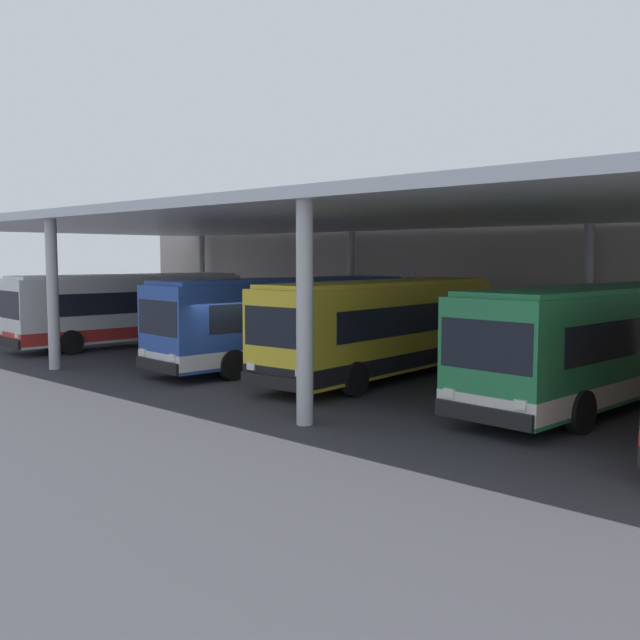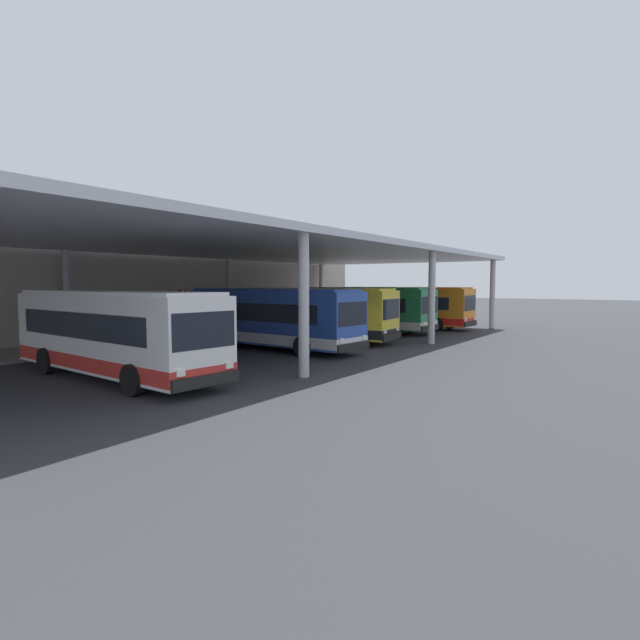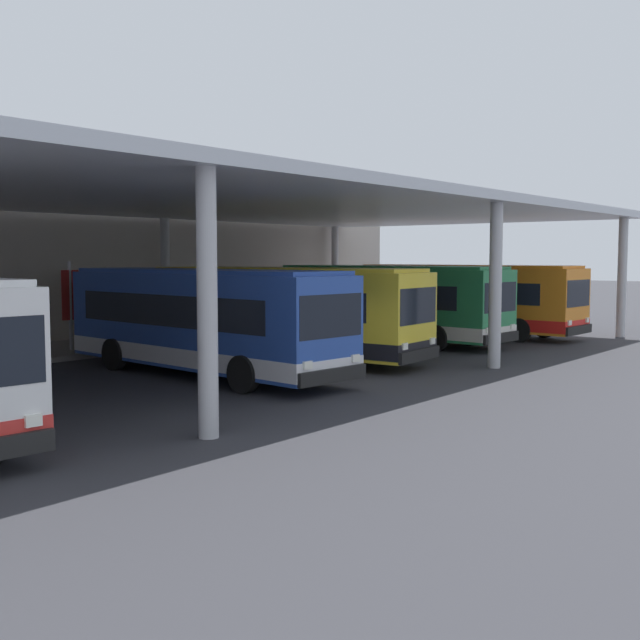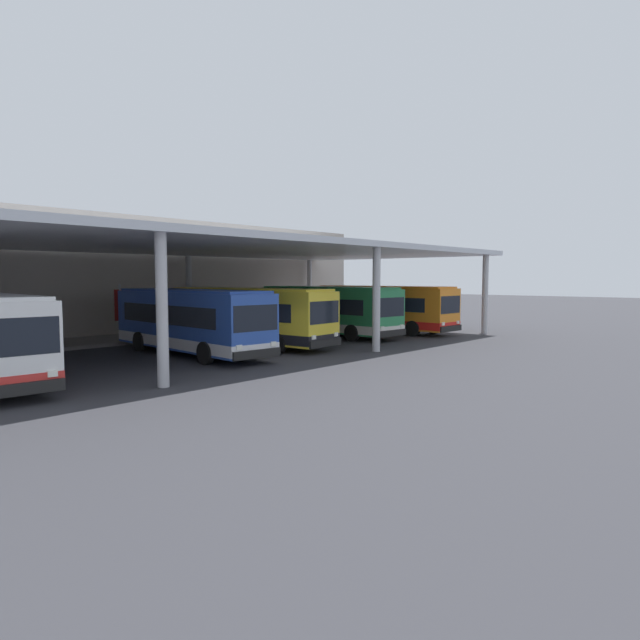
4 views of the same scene
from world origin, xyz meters
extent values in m
plane|color=#333338|center=(0.00, 0.00, 0.00)|extent=(200.00, 200.00, 0.00)
cube|color=gray|center=(0.00, 11.75, 0.09)|extent=(42.00, 4.50, 0.18)
cube|color=#ADA399|center=(0.00, 15.00, 3.90)|extent=(48.00, 1.60, 7.81)
cube|color=silver|center=(0.00, 5.50, 5.40)|extent=(40.00, 17.00, 0.30)
cylinder|color=#B2B2B7|center=(-6.17, -2.50, 2.62)|extent=(0.40, 0.40, 5.25)
cylinder|color=#B2B2B7|center=(6.17, -2.50, 2.62)|extent=(0.40, 0.40, 5.25)
cylinder|color=#B2B2B7|center=(6.17, 13.50, 2.62)|extent=(0.40, 0.40, 5.25)
cylinder|color=#B2B2B7|center=(18.50, -2.50, 2.62)|extent=(0.40, 0.40, 5.25)
cylinder|color=#B2B2B7|center=(18.50, 13.50, 2.62)|extent=(0.40, 0.40, 5.25)
cube|color=black|center=(-10.63, -2.08, 2.05)|extent=(2.30, 0.30, 1.10)
cube|color=black|center=(-10.64, -2.17, 0.55)|extent=(2.45, 0.35, 0.36)
cube|color=yellow|center=(-10.63, -2.05, 2.87)|extent=(1.75, 0.26, 0.28)
cube|color=white|center=(-9.74, -2.23, 0.90)|extent=(0.29, 0.10, 0.20)
cylinder|color=black|center=(-9.26, -0.26, 0.50)|extent=(0.36, 1.02, 1.00)
cube|color=#284CA8|center=(-0.75, 3.57, 1.70)|extent=(3.25, 10.55, 2.70)
cube|color=silver|center=(-0.75, 3.57, 0.70)|extent=(3.27, 10.58, 0.50)
cube|color=black|center=(-0.74, 3.72, 2.00)|extent=(3.15, 8.69, 0.90)
cube|color=black|center=(-1.13, -1.56, 2.05)|extent=(2.30, 0.29, 1.10)
cube|color=black|center=(-1.13, -1.65, 0.55)|extent=(2.46, 0.34, 0.36)
cube|color=#2A50B0|center=(-0.75, 3.57, 3.11)|extent=(3.02, 10.12, 0.12)
cube|color=yellow|center=(-1.12, -1.53, 2.87)|extent=(1.75, 0.25, 0.28)
cube|color=white|center=(-2.03, -1.58, 0.90)|extent=(0.29, 0.10, 0.20)
cube|color=white|center=(-0.24, -1.71, 0.90)|extent=(0.29, 0.10, 0.20)
cylinder|color=black|center=(-2.21, 0.45, 0.50)|extent=(0.35, 1.02, 1.00)
cylinder|color=black|center=(0.23, 0.27, 0.50)|extent=(0.35, 1.02, 1.00)
cylinder|color=black|center=(-1.77, 6.52, 0.50)|extent=(0.35, 1.02, 1.00)
cylinder|color=black|center=(0.68, 6.34, 0.50)|extent=(0.35, 1.02, 1.00)
cube|color=yellow|center=(3.38, 4.03, 1.70)|extent=(3.22, 10.55, 2.70)
cube|color=black|center=(3.38, 4.03, 0.70)|extent=(3.24, 10.57, 0.50)
cube|color=black|center=(3.37, 4.18, 2.00)|extent=(3.13, 8.68, 0.90)
cube|color=black|center=(3.74, -1.11, 2.05)|extent=(2.30, 0.28, 1.10)
cube|color=black|center=(3.75, -1.20, 0.55)|extent=(2.46, 0.33, 0.36)
cube|color=yellow|center=(3.38, 4.03, 3.11)|extent=(2.99, 10.12, 0.12)
cube|color=yellow|center=(3.74, -1.08, 2.87)|extent=(1.75, 0.24, 0.28)
cube|color=white|center=(2.85, -1.25, 0.90)|extent=(0.28, 0.10, 0.20)
cube|color=white|center=(4.64, -1.12, 0.90)|extent=(0.28, 0.10, 0.20)
cylinder|color=black|center=(2.38, 0.73, 0.50)|extent=(0.35, 1.02, 1.00)
cylinder|color=black|center=(4.83, 0.90, 0.50)|extent=(0.35, 1.02, 1.00)
cylinder|color=black|center=(1.96, 6.80, 0.50)|extent=(0.35, 1.02, 1.00)
cylinder|color=black|center=(4.41, 6.97, 0.50)|extent=(0.35, 1.02, 1.00)
cube|color=#28844C|center=(10.27, 4.34, 1.70)|extent=(3.11, 10.53, 2.70)
cube|color=white|center=(10.27, 4.34, 0.70)|extent=(3.13, 10.55, 0.50)
cube|color=black|center=(10.28, 4.49, 2.00)|extent=(3.04, 8.66, 0.90)
cube|color=black|center=(9.97, -0.80, 2.05)|extent=(2.30, 0.25, 1.10)
cube|color=black|center=(9.96, -0.89, 0.55)|extent=(2.46, 0.30, 0.36)
cube|color=#2A8B50|center=(10.27, 4.34, 3.11)|extent=(2.88, 10.10, 0.12)
cube|color=yellow|center=(9.97, -0.77, 2.87)|extent=(1.75, 0.22, 0.28)
cube|color=white|center=(9.06, -0.83, 0.90)|extent=(0.28, 0.10, 0.20)
cube|color=white|center=(10.86, -0.93, 0.90)|extent=(0.28, 0.10, 0.20)
cylinder|color=black|center=(8.86, 1.19, 0.50)|extent=(0.34, 1.01, 1.00)
cylinder|color=black|center=(11.30, 1.05, 0.50)|extent=(0.34, 1.01, 1.00)
cylinder|color=black|center=(9.21, 7.27, 0.50)|extent=(0.34, 1.01, 1.00)
cylinder|color=black|center=(11.66, 7.12, 0.50)|extent=(0.34, 1.01, 1.00)
cube|color=orange|center=(14.99, 3.26, 1.70)|extent=(2.79, 10.47, 2.70)
cube|color=red|center=(14.99, 3.26, 0.70)|extent=(2.81, 10.49, 0.50)
cube|color=black|center=(14.99, 3.40, 2.00)|extent=(2.78, 8.60, 0.90)
cube|color=black|center=(14.84, -1.89, 2.05)|extent=(2.30, 0.18, 1.10)
cube|color=black|center=(14.84, -1.98, 0.55)|extent=(2.45, 0.23, 0.36)
cube|color=orange|center=(14.99, 3.26, 3.11)|extent=(2.58, 10.04, 0.12)
cube|color=yellow|center=(14.84, -1.86, 2.87)|extent=(1.75, 0.17, 0.28)
cube|color=white|center=(13.94, -1.95, 0.90)|extent=(0.28, 0.09, 0.20)
cube|color=white|center=(15.74, -2.00, 0.90)|extent=(0.28, 0.09, 0.20)
cylinder|color=black|center=(13.67, 0.07, 0.50)|extent=(0.31, 1.01, 1.00)
cylinder|color=black|center=(16.12, 0.00, 0.50)|extent=(0.31, 1.01, 1.00)
cylinder|color=black|center=(13.84, 6.15, 0.50)|extent=(0.31, 1.01, 1.00)
cylinder|color=black|center=(16.29, 6.08, 0.50)|extent=(0.31, 1.01, 1.00)
cube|color=#4C515B|center=(11.26, 11.75, 0.63)|extent=(1.80, 0.44, 0.08)
cube|color=#4C515B|center=(11.26, 11.95, 0.88)|extent=(1.80, 0.06, 0.44)
cube|color=#2D2D33|center=(10.56, 11.75, 0.41)|extent=(0.10, 0.36, 0.45)
cube|color=#2D2D33|center=(11.96, 11.75, 0.41)|extent=(0.10, 0.36, 0.45)
cylinder|color=maroon|center=(8.92, 11.64, 0.63)|extent=(0.48, 0.48, 0.90)
cylinder|color=black|center=(8.92, 11.64, 1.12)|extent=(0.52, 0.52, 0.08)
cylinder|color=#B2B2B7|center=(-0.37, 10.95, 1.78)|extent=(0.12, 0.12, 3.20)
cube|color=#B22323|center=(-0.37, 10.93, 2.16)|extent=(0.70, 0.04, 1.80)
camera|label=1|loc=(17.86, -14.46, 3.95)|focal=40.44mm
camera|label=2|loc=(-20.91, -13.29, 3.44)|focal=28.09mm
camera|label=3|loc=(-16.46, -13.61, 3.54)|focal=43.61mm
camera|label=4|loc=(-16.68, -19.05, 3.73)|focal=31.31mm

